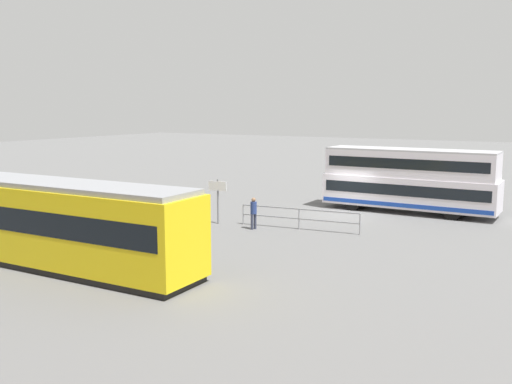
# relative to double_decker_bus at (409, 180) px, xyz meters

# --- Properties ---
(ground_plane) EXTENTS (160.00, 160.00, 0.00)m
(ground_plane) POSITION_rel_double_decker_bus_xyz_m (3.10, 2.59, -1.93)
(ground_plane) COLOR slate
(double_decker_bus) EXTENTS (10.09, 2.65, 3.77)m
(double_decker_bus) POSITION_rel_double_decker_bus_xyz_m (0.00, 0.00, 0.00)
(double_decker_bus) COLOR silver
(double_decker_bus) RESTS_ON ground
(tram_yellow) EXTENTS (15.27, 2.89, 3.36)m
(tram_yellow) POSITION_rel_double_decker_bus_xyz_m (9.92, 18.55, -0.18)
(tram_yellow) COLOR yellow
(tram_yellow) RESTS_ON ground
(pedestrian_near_railing) EXTENTS (0.39, 0.39, 1.64)m
(pedestrian_near_railing) POSITION_rel_double_decker_bus_xyz_m (5.52, 8.75, -0.99)
(pedestrian_near_railing) COLOR #33384C
(pedestrian_near_railing) RESTS_ON ground
(pedestrian_railing) EXTENTS (6.34, 0.76, 1.08)m
(pedestrian_railing) POSITION_rel_double_decker_bus_xyz_m (3.50, 7.60, -1.20)
(pedestrian_railing) COLOR gray
(pedestrian_railing) RESTS_ON ground
(info_sign) EXTENTS (1.06, 0.16, 2.40)m
(info_sign) POSITION_rel_double_decker_bus_xyz_m (7.89, 8.50, -0.29)
(info_sign) COLOR slate
(info_sign) RESTS_ON ground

